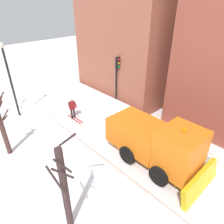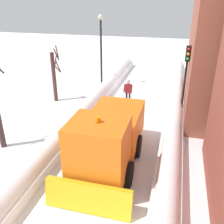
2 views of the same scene
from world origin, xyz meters
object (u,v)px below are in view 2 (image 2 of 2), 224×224
(plow_truck, at_px, (108,138))
(skier, at_px, (128,90))
(bare_tree_near, at_px, (54,75))
(street_lamp, at_px, (101,43))
(traffic_light_pole, at_px, (186,68))

(plow_truck, relative_size, skier, 3.31)
(bare_tree_near, bearing_deg, skier, -171.14)
(street_lamp, relative_size, bare_tree_near, 1.41)
(bare_tree_near, bearing_deg, street_lamp, -117.97)
(plow_truck, distance_m, skier, 7.61)
(skier, distance_m, bare_tree_near, 5.40)
(skier, height_order, street_lamp, street_lamp)
(skier, relative_size, traffic_light_pole, 0.40)
(plow_truck, height_order, traffic_light_pole, traffic_light_pole)
(skier, distance_m, traffic_light_pole, 4.47)
(skier, xyz_separation_m, bare_tree_near, (5.25, 0.82, 0.95))
(plow_truck, xyz_separation_m, bare_tree_near, (5.89, -6.75, 0.47))
(skier, bearing_deg, plow_truck, 94.78)
(plow_truck, height_order, bare_tree_near, bare_tree_near)
(traffic_light_pole, relative_size, bare_tree_near, 1.08)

